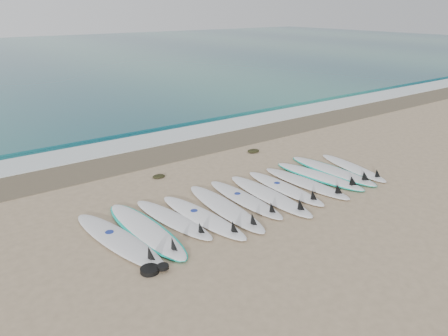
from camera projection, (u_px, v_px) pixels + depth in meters
ground at (253, 198)px, 10.15m from camera, size 120.00×120.00×0.00m
wet_sand_band at (167, 152)px, 13.24m from camera, size 120.00×1.80×0.01m
foam_band at (146, 141)px, 14.29m from camera, size 120.00×1.40×0.04m
wave_crest at (126, 130)px, 15.41m from camera, size 120.00×1.00×0.10m
surfboard_0 at (120, 240)px, 8.19m from camera, size 1.01×2.95×0.37m
surfboard_1 at (147, 230)px, 8.58m from camera, size 0.77×2.91×0.37m
surfboard_2 at (174, 220)px, 9.00m from camera, size 0.84×2.51×0.32m
surfboard_3 at (204, 217)px, 9.09m from camera, size 0.80×2.72×0.34m
surfboard_4 at (226, 208)px, 9.49m from camera, size 0.74×2.86×0.36m
surfboard_5 at (246, 199)px, 9.93m from camera, size 0.57×2.58×0.33m
surfboard_6 at (271, 196)px, 10.10m from camera, size 0.69×2.86×0.36m
surfboard_7 at (286, 188)px, 10.53m from camera, size 0.58×2.60×0.33m
surfboard_8 at (307, 183)px, 10.82m from camera, size 0.72×2.69×0.34m
surfboard_9 at (320, 176)px, 11.29m from camera, size 0.96×2.74×0.34m
surfboard_10 at (333, 171)px, 11.66m from camera, size 0.73×2.81×0.35m
surfboard_11 at (354, 168)px, 11.85m from camera, size 0.90×2.49×0.31m
seaweed_near at (159, 176)px, 11.33m from camera, size 0.34×0.26×0.07m
seaweed_far at (253, 151)px, 13.27m from camera, size 0.40×0.31×0.08m
leash_coil at (153, 269)px, 7.32m from camera, size 0.46×0.36×0.11m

